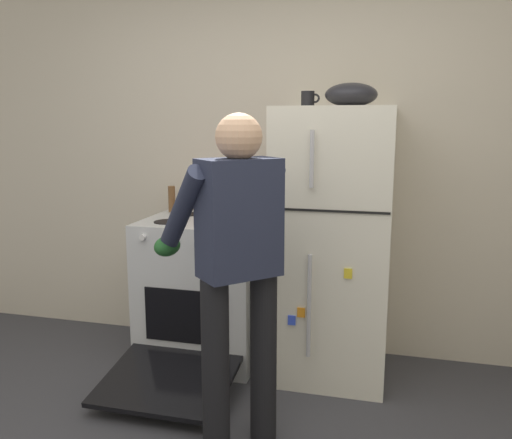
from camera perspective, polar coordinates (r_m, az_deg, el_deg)
kitchen_wall_back at (r=3.65m, az=2.67°, el=7.17°), size 6.00×0.10×2.70m
refrigerator at (r=3.28m, az=8.26°, el=-2.63°), size 0.68×0.72×1.64m
stove_range at (r=3.55m, az=-5.70°, el=-7.63°), size 0.76×1.23×0.94m
person_cook at (r=2.47m, az=-2.19°, el=-3.73°), size 0.67×0.70×1.60m
red_pot at (r=3.34m, az=-3.48°, el=0.88°), size 0.36×0.26×0.13m
coffee_mug at (r=3.27m, az=5.62°, el=12.72°), size 0.11×0.08×0.10m
pepper_mill at (r=3.73m, az=-9.02°, el=2.20°), size 0.05×0.05×0.18m
mixing_bowl at (r=3.19m, az=10.16°, el=13.02°), size 0.30×0.30×0.14m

